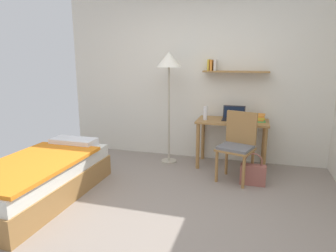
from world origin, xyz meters
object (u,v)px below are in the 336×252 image
object	(u,v)px
desk_chair	(237,144)
desk	(232,129)
bed	(40,179)
book_stack	(259,118)
standing_lamp	(169,67)
water_bottle	(205,113)
laptop	(234,116)
handbag	(253,174)

from	to	relation	value
desk_chair	desk	bearing A→B (deg)	102.59
bed	book_stack	world-z (taller)	book_stack
bed	desk_chair	bearing A→B (deg)	29.04
standing_lamp	water_bottle	xyz separation A→B (m)	(0.57, -0.01, -0.67)
laptop	bed	bearing A→B (deg)	-139.88
bed	water_bottle	size ratio (longest dim) A/B	9.01
laptop	handbag	size ratio (longest dim) A/B	0.77
book_stack	standing_lamp	bearing A→B (deg)	-174.87
desk_chair	book_stack	xyz separation A→B (m)	(0.26, 0.55, 0.26)
desk_chair	water_bottle	bearing A→B (deg)	140.44
water_bottle	book_stack	bearing A→B (deg)	9.69
bed	desk_chair	xyz separation A→B (m)	(2.17, 1.21, 0.27)
water_bottle	standing_lamp	bearing A→B (deg)	178.90
book_stack	handbag	distance (m)	0.91
desk	standing_lamp	world-z (taller)	standing_lamp
laptop	book_stack	size ratio (longest dim) A/B	1.32
desk	desk_chair	world-z (taller)	desk_chair
standing_lamp	laptop	size ratio (longest dim) A/B	5.18
bed	water_bottle	bearing A→B (deg)	44.31
desk_chair	laptop	xyz separation A→B (m)	(-0.10, 0.54, 0.26)
standing_lamp	desk	bearing A→B (deg)	3.89
desk_chair	water_bottle	distance (m)	0.73
desk	bed	bearing A→B (deg)	-140.46
water_bottle	book_stack	world-z (taller)	water_bottle
bed	desk	distance (m)	2.69
book_stack	handbag	size ratio (longest dim) A/B	0.58
standing_lamp	handbag	world-z (taller)	standing_lamp
desk	handbag	size ratio (longest dim) A/B	2.41
desk_chair	laptop	world-z (taller)	laptop
bed	water_bottle	world-z (taller)	water_bottle
water_bottle	bed	bearing A→B (deg)	-135.69
book_stack	handbag	xyz separation A→B (m)	(-0.04, -0.66, -0.62)
desk	handbag	bearing A→B (deg)	-61.46
water_bottle	handbag	size ratio (longest dim) A/B	0.48
laptop	book_stack	world-z (taller)	laptop
laptop	water_bottle	xyz separation A→B (m)	(-0.41, -0.12, 0.05)
standing_lamp	laptop	bearing A→B (deg)	6.46
desk	water_bottle	world-z (taller)	water_bottle
water_bottle	book_stack	distance (m)	0.78
water_bottle	handbag	xyz separation A→B (m)	(0.73, -0.53, -0.67)
water_bottle	desk	bearing A→B (deg)	10.91
standing_lamp	book_stack	distance (m)	1.52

